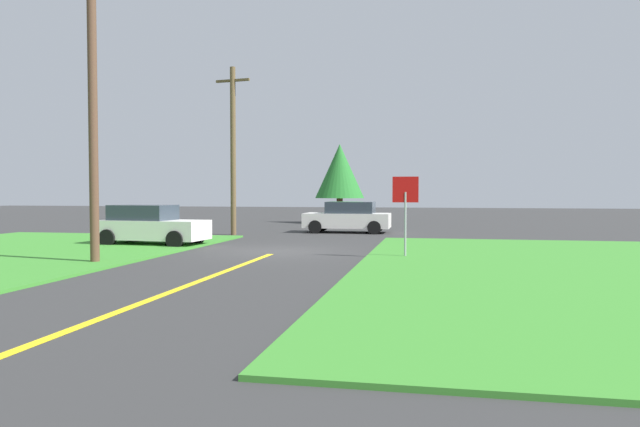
{
  "coord_description": "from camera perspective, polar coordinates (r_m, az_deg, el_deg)",
  "views": [
    {
      "loc": [
        5.53,
        -20.19,
        2.14
      ],
      "look_at": [
        0.77,
        3.85,
        1.23
      ],
      "focal_mm": 32.74,
      "sensor_mm": 36.0,
      "label": 1
    }
  ],
  "objects": [
    {
      "name": "lane_stripe_center",
      "position": [
        13.55,
        -13.13,
        -6.99
      ],
      "size": [
        0.2,
        14.0,
        0.01
      ],
      "primitive_type": "cube",
      "color": "yellow",
      "rests_on": "ground"
    },
    {
      "name": "parked_car_near_building",
      "position": [
        24.13,
        -16.26,
        -1.13
      ],
      "size": [
        4.43,
        2.2,
        1.62
      ],
      "rotation": [
        0.0,
        0.0,
        -0.08
      ],
      "color": "white",
      "rests_on": "ground"
    },
    {
      "name": "grass_verge_right",
      "position": [
        16.77,
        24.43,
        -5.26
      ],
      "size": [
        12.0,
        20.0,
        0.08
      ],
      "primitive_type": "cube",
      "color": "#3A882C",
      "rests_on": "ground"
    },
    {
      "name": "stop_sign",
      "position": [
        18.91,
        8.35,
        1.3
      ],
      "size": [
        0.83,
        0.07,
        2.63
      ],
      "rotation": [
        0.0,
        0.0,
        3.17
      ],
      "color": "#9EA0A8",
      "rests_on": "ground"
    },
    {
      "name": "utility_pole_near",
      "position": [
        18.67,
        -21.33,
        10.41
      ],
      "size": [
        1.8,
        0.38,
        9.45
      ],
      "color": "brown",
      "rests_on": "ground"
    },
    {
      "name": "car_approaching_junction",
      "position": [
        30.62,
        2.76,
        -0.37
      ],
      "size": [
        4.47,
        2.14,
        1.62
      ],
      "rotation": [
        0.0,
        0.0,
        3.14
      ],
      "color": "white",
      "rests_on": "ground"
    },
    {
      "name": "oak_tree_left",
      "position": [
        39.74,
        1.94,
        4.14
      ],
      "size": [
        3.34,
        3.34,
        5.39
      ],
      "color": "brown",
      "rests_on": "ground"
    },
    {
      "name": "utility_pole_mid",
      "position": [
        29.27,
        -8.5,
        6.31
      ],
      "size": [
        1.8,
        0.36,
        8.28
      ],
      "color": "brown",
      "rests_on": "ground"
    },
    {
      "name": "ground_plane",
      "position": [
        21.04,
        -4.1,
        -3.71
      ],
      "size": [
        120.0,
        120.0,
        0.0
      ],
      "primitive_type": "plane",
      "color": "#323232"
    }
  ]
}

